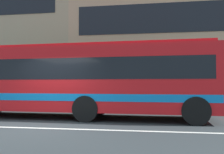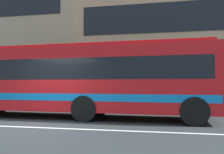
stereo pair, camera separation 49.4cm
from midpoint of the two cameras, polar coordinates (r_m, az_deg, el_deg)
The scene contains 5 objects.
ground_plane at distance 8.56m, azimuth -18.95°, elevation -11.22°, with size 160.00×160.00×0.00m, color #2C3134.
lane_centre_line at distance 8.55m, azimuth -18.95°, elevation -11.19°, with size 60.00×0.16×0.01m, color silver.
hedge_row_far at distance 14.61m, azimuth -4.63°, elevation -5.13°, with size 18.35×1.10×1.12m, color #205521.
apartment_block_right at distance 22.20m, azimuth 19.04°, elevation 8.05°, with size 20.02×9.27×10.33m.
transit_bus at distance 10.66m, azimuth -9.32°, elevation -0.31°, with size 11.51×2.95×3.05m.
Camera 1 is at (3.66, -7.52, 1.42)m, focal length 39.20 mm.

